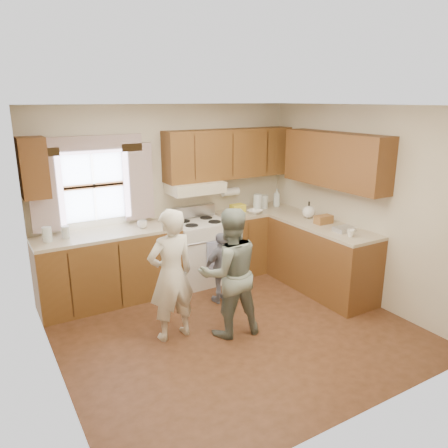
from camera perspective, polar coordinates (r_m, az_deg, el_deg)
room at (r=4.71m, az=1.43°, el=-0.16°), size 3.80×3.80×3.80m
kitchen_fixtures at (r=6.01m, az=0.94°, el=-0.64°), size 3.80×2.25×2.15m
stove at (r=6.28m, az=-3.25°, el=-3.49°), size 0.76×0.67×1.07m
woman_left at (r=4.76m, az=-6.91°, el=-6.65°), size 0.56×0.39×1.48m
woman_right at (r=4.81m, az=0.73°, el=-6.37°), size 0.79×0.66×1.46m
child at (r=5.65m, az=-0.26°, el=-5.71°), size 0.56×0.26×0.94m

